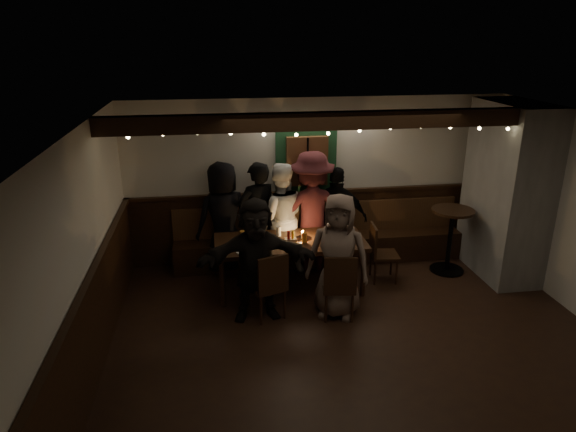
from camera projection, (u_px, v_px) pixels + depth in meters
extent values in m
cube|color=black|center=(357.00, 339.00, 6.26)|extent=(6.00, 5.00, 0.01)
cube|color=black|center=(368.00, 125.00, 5.37)|extent=(6.00, 5.00, 0.01)
cube|color=white|center=(317.00, 180.00, 8.14)|extent=(6.00, 0.01, 2.60)
cube|color=white|center=(86.00, 256.00, 5.39)|extent=(0.01, 5.00, 2.60)
cube|color=black|center=(317.00, 225.00, 8.37)|extent=(6.00, 0.05, 1.10)
cube|color=black|center=(98.00, 318.00, 5.65)|extent=(0.05, 5.00, 1.10)
cube|color=slate|center=(507.00, 191.00, 7.58)|extent=(0.70, 1.40, 2.60)
cube|color=black|center=(320.00, 249.00, 8.25)|extent=(4.60, 0.45, 0.45)
cube|color=#54331B|center=(318.00, 218.00, 8.26)|extent=(4.60, 0.06, 0.50)
cube|color=#194527|center=(306.00, 160.00, 7.94)|extent=(0.95, 0.04, 1.00)
cube|color=#54331B|center=(307.00, 161.00, 7.88)|extent=(0.64, 0.12, 0.76)
cube|color=black|center=(344.00, 120.00, 6.34)|extent=(6.00, 0.16, 0.22)
sphere|color=#FFE599|center=(128.00, 137.00, 6.00)|extent=(0.04, 0.04, 0.04)
sphere|color=#FFE599|center=(163.00, 134.00, 6.05)|extent=(0.04, 0.04, 0.04)
sphere|color=#FFE599|center=(197.00, 133.00, 6.11)|extent=(0.04, 0.04, 0.04)
sphere|color=#FFE599|center=(231.00, 133.00, 6.17)|extent=(0.04, 0.04, 0.04)
sphere|color=#FFE599|center=(264.00, 134.00, 6.23)|extent=(0.04, 0.04, 0.04)
sphere|color=#FFE599|center=(296.00, 135.00, 6.29)|extent=(0.04, 0.04, 0.04)
sphere|color=#FFE599|center=(328.00, 133.00, 6.35)|extent=(0.04, 0.04, 0.04)
sphere|color=#FFE599|center=(360.00, 131.00, 6.39)|extent=(0.04, 0.04, 0.04)
sphere|color=#FFE599|center=(390.00, 128.00, 6.44)|extent=(0.04, 0.04, 0.04)
sphere|color=#FFE599|center=(421.00, 127.00, 6.50)|extent=(0.04, 0.04, 0.04)
sphere|color=#FFE599|center=(450.00, 127.00, 6.56)|extent=(0.04, 0.04, 0.04)
sphere|color=#FFE599|center=(479.00, 128.00, 6.62)|extent=(0.04, 0.04, 0.04)
sphere|color=#FFE599|center=(508.00, 129.00, 6.68)|extent=(0.04, 0.04, 0.04)
sphere|color=#FFE599|center=(536.00, 127.00, 6.74)|extent=(0.04, 0.04, 0.04)
cube|color=black|center=(290.00, 242.00, 7.23)|extent=(2.11, 0.91, 0.06)
cylinder|color=black|center=(222.00, 283.00, 6.87)|extent=(0.07, 0.07, 0.69)
cylinder|color=black|center=(221.00, 260.00, 7.56)|extent=(0.07, 0.07, 0.69)
cylinder|color=black|center=(363.00, 274.00, 7.14)|extent=(0.07, 0.07, 0.69)
cylinder|color=black|center=(349.00, 252.00, 7.84)|extent=(0.07, 0.07, 0.69)
cylinder|color=#BF7226|center=(242.00, 236.00, 7.20)|extent=(0.07, 0.07, 0.14)
cylinder|color=#BF7226|center=(260.00, 244.00, 6.90)|extent=(0.07, 0.07, 0.14)
cylinder|color=silver|center=(279.00, 231.00, 7.36)|extent=(0.07, 0.07, 0.14)
cylinder|color=#BF7226|center=(304.00, 238.00, 7.13)|extent=(0.07, 0.07, 0.14)
cylinder|color=silver|center=(330.00, 228.00, 7.49)|extent=(0.07, 0.07, 0.14)
cylinder|color=#BF7226|center=(350.00, 238.00, 7.12)|extent=(0.07, 0.07, 0.14)
cylinder|color=white|center=(246.00, 251.00, 6.84)|extent=(0.26, 0.26, 0.02)
cube|color=#B2B2B7|center=(291.00, 240.00, 7.16)|extent=(0.16, 0.10, 0.05)
cylinder|color=#990C0C|center=(289.00, 237.00, 7.14)|extent=(0.04, 0.04, 0.16)
cylinder|color=gold|center=(293.00, 236.00, 7.15)|extent=(0.04, 0.04, 0.16)
cylinder|color=silver|center=(303.00, 236.00, 7.28)|extent=(0.05, 0.05, 0.08)
sphere|color=#FFB24C|center=(303.00, 232.00, 7.26)|extent=(0.03, 0.03, 0.03)
cube|color=black|center=(267.00, 286.00, 6.62)|extent=(0.53, 0.53, 0.04)
cube|color=black|center=(273.00, 274.00, 6.38)|extent=(0.40, 0.18, 0.48)
cylinder|color=black|center=(273.00, 293.00, 6.91)|extent=(0.04, 0.04, 0.41)
cylinder|color=black|center=(285.00, 304.00, 6.63)|extent=(0.04, 0.04, 0.41)
cylinder|color=black|center=(250.00, 299.00, 6.76)|extent=(0.04, 0.04, 0.41)
cylinder|color=black|center=(261.00, 311.00, 6.48)|extent=(0.04, 0.04, 0.41)
cube|color=black|center=(338.00, 287.00, 6.62)|extent=(0.47, 0.47, 0.04)
cube|color=black|center=(341.00, 275.00, 6.35)|extent=(0.42, 0.10, 0.47)
cylinder|color=black|center=(349.00, 295.00, 6.85)|extent=(0.04, 0.04, 0.40)
cylinder|color=black|center=(352.00, 308.00, 6.54)|extent=(0.04, 0.04, 0.40)
cylinder|color=black|center=(324.00, 296.00, 6.85)|extent=(0.04, 0.04, 0.40)
cylinder|color=black|center=(326.00, 308.00, 6.53)|extent=(0.04, 0.04, 0.40)
cube|color=black|center=(384.00, 255.00, 7.60)|extent=(0.43, 0.43, 0.04)
cube|color=black|center=(373.00, 240.00, 7.51)|extent=(0.08, 0.40, 0.45)
cylinder|color=black|center=(397.00, 272.00, 7.53)|extent=(0.03, 0.03, 0.39)
cylinder|color=black|center=(375.00, 273.00, 7.52)|extent=(0.03, 0.03, 0.39)
cylinder|color=black|center=(391.00, 263.00, 7.83)|extent=(0.03, 0.03, 0.39)
cylinder|color=black|center=(371.00, 264.00, 7.82)|extent=(0.03, 0.03, 0.39)
cylinder|color=black|center=(446.00, 270.00, 8.03)|extent=(0.52, 0.52, 0.03)
cylinder|color=black|center=(450.00, 241.00, 7.86)|extent=(0.07, 0.07, 0.99)
cylinder|color=black|center=(453.00, 211.00, 7.69)|extent=(0.64, 0.64, 0.04)
imported|color=black|center=(224.00, 218.00, 7.78)|extent=(0.98, 0.81, 1.73)
imported|color=black|center=(258.00, 218.00, 7.75)|extent=(0.74, 0.61, 1.74)
imported|color=silver|center=(280.00, 218.00, 7.80)|extent=(0.85, 0.67, 1.71)
imported|color=#3C161A|center=(311.00, 212.00, 7.82)|extent=(1.24, 0.76, 1.87)
imported|color=black|center=(337.00, 217.00, 7.99)|extent=(1.01, 0.68, 1.60)
imported|color=black|center=(256.00, 260.00, 6.48)|extent=(1.51, 0.50, 1.62)
imported|color=#70594F|center=(338.00, 256.00, 6.53)|extent=(0.95, 0.79, 1.65)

